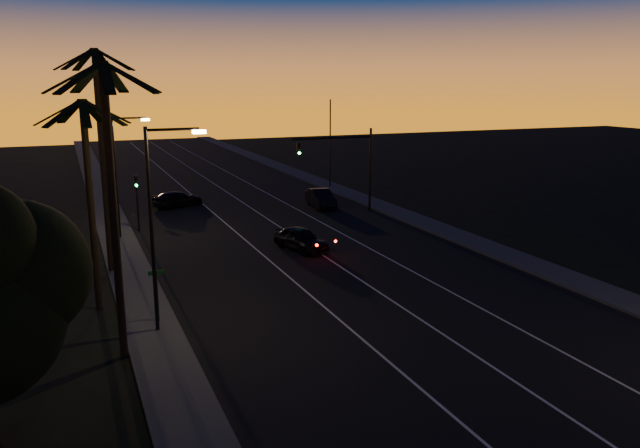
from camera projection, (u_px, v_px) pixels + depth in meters
name	position (u px, v px, depth m)	size (l,w,h in m)	color
road	(308.00, 251.00, 40.49)	(20.00, 170.00, 0.01)	black
sidewalk_left	(129.00, 269.00, 36.32)	(2.40, 170.00, 0.16)	#353533
sidewalk_right	(454.00, 234.00, 44.63)	(2.40, 170.00, 0.16)	#353533
lane_stripe_left	(264.00, 256.00, 39.38)	(0.12, 160.00, 0.01)	silver
lane_stripe_mid	(315.00, 250.00, 40.67)	(0.12, 160.00, 0.01)	silver
lane_stripe_right	(363.00, 245.00, 41.97)	(0.12, 160.00, 0.01)	silver
palm_near	(111.00, 183.00, 23.42)	(4.25, 4.16, 11.53)	black
palm_mid	(89.00, 182.00, 28.79)	(4.25, 4.16, 10.03)	black
palm_far	(101.00, 140.00, 34.26)	(4.25, 4.16, 12.53)	black
streetlight_left_near	(158.00, 214.00, 26.32)	(2.55, 0.26, 9.00)	black
streetlight_left_far	(120.00, 167.00, 42.60)	(2.55, 0.26, 8.50)	black
street_sign	(157.00, 290.00, 28.01)	(0.70, 0.06, 2.60)	black
signal_mast	(345.00, 156.00, 51.07)	(7.10, 0.41, 7.00)	black
signal_post	(137.00, 192.00, 45.32)	(0.28, 0.37, 4.20)	black
far_pole_left	(100.00, 150.00, 57.93)	(0.14, 0.14, 9.00)	black
far_pole_right	(330.00, 144.00, 63.39)	(0.14, 0.14, 9.00)	black
lead_car	(301.00, 239.00, 40.63)	(3.02, 5.16, 1.49)	black
right_car	(321.00, 198.00, 54.42)	(2.12, 4.88, 1.56)	black
cross_car	(177.00, 199.00, 54.60)	(5.08, 3.62, 1.36)	black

